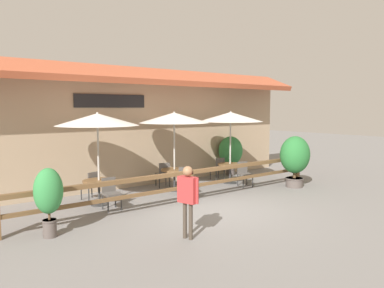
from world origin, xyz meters
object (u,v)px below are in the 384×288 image
at_px(pedestrian, 188,192).
at_px(chair_middle_wallside, 163,173).
at_px(chair_middle_streetside, 186,179).
at_px(potted_plant_tall_tropical, 231,151).
at_px(patio_umbrella_near, 97,120).
at_px(patio_umbrella_far, 231,117).
at_px(chair_near_wallside, 91,184).
at_px(chair_far_wallside, 218,167).
at_px(dining_table_middle, 174,173).
at_px(dining_table_far, 230,168).
at_px(potted_plant_broad_leaf, 49,194).
at_px(chair_near_streetside, 111,192).
at_px(chair_far_streetside, 244,173).
at_px(patio_umbrella_middle, 174,118).
at_px(potted_plant_corner_fern, 295,157).
at_px(dining_table_near, 99,185).

bearing_deg(pedestrian, chair_middle_wallside, 136.90).
height_order(chair_middle_streetside, potted_plant_tall_tropical, potted_plant_tall_tropical).
bearing_deg(patio_umbrella_near, pedestrian, -85.50).
xyz_separation_m(patio_umbrella_far, potted_plant_tall_tropical, (1.14, 1.17, -1.45)).
xyz_separation_m(chair_near_wallside, patio_umbrella_far, (5.08, -0.71, 1.95)).
xyz_separation_m(patio_umbrella_far, chair_far_wallside, (0.06, 0.71, -1.95)).
height_order(dining_table_middle, dining_table_far, same).
distance_m(patio_umbrella_near, potted_plant_tall_tropical, 6.53).
relative_size(chair_far_wallside, potted_plant_tall_tropical, 0.54).
bearing_deg(patio_umbrella_near, chair_middle_streetside, -9.38).
bearing_deg(potted_plant_tall_tropical, patio_umbrella_near, -169.91).
bearing_deg(potted_plant_broad_leaf, potted_plant_tall_tropical, 19.95).
height_order(chair_near_streetside, chair_far_streetside, same).
distance_m(patio_umbrella_middle, pedestrian, 4.94).
bearing_deg(potted_plant_corner_fern, chair_middle_wallside, 142.09).
bearing_deg(chair_far_streetside, chair_middle_streetside, -173.23).
height_order(potted_plant_corner_fern, potted_plant_tall_tropical, potted_plant_corner_fern).
bearing_deg(patio_umbrella_middle, dining_table_near, -175.52).
relative_size(potted_plant_broad_leaf, pedestrian, 0.96).
bearing_deg(patio_umbrella_far, patio_umbrella_near, 179.45).
bearing_deg(chair_near_streetside, chair_far_streetside, 1.07).
distance_m(chair_near_wallside, pedestrian, 4.49).
distance_m(dining_table_middle, chair_far_streetside, 2.54).
bearing_deg(chair_far_wallside, potted_plant_tall_tropical, -151.40).
height_order(dining_table_near, chair_near_wallside, chair_near_wallside).
distance_m(chair_middle_streetside, potted_plant_corner_fern, 3.99).
distance_m(patio_umbrella_middle, potted_plant_broad_leaf, 5.43).
xyz_separation_m(patio_umbrella_near, potted_plant_broad_leaf, (-1.98, -1.88, -1.51)).
bearing_deg(potted_plant_broad_leaf, potted_plant_corner_fern, -0.39).
bearing_deg(dining_table_middle, patio_umbrella_near, -175.52).
xyz_separation_m(dining_table_far, chair_far_wallside, (0.06, 0.71, -0.08)).
distance_m(patio_umbrella_far, potted_plant_corner_fern, 2.68).
bearing_deg(chair_near_wallside, chair_far_streetside, 151.71).
distance_m(chair_near_wallside, chair_far_wallside, 5.13).
bearing_deg(potted_plant_corner_fern, patio_umbrella_middle, 149.38).
xyz_separation_m(chair_near_wallside, dining_table_far, (5.08, -0.71, 0.08)).
relative_size(patio_umbrella_near, chair_far_streetside, 3.06).
relative_size(chair_middle_wallside, chair_far_streetside, 1.00).
bearing_deg(chair_near_wallside, dining_table_middle, 158.21).
relative_size(potted_plant_tall_tropical, pedestrian, 1.03).
relative_size(dining_table_near, potted_plant_corner_fern, 0.51).
xyz_separation_m(dining_table_near, chair_near_wallside, (0.05, 0.66, -0.08)).
xyz_separation_m(patio_umbrella_near, potted_plant_tall_tropical, (6.27, 1.12, -1.45)).
relative_size(dining_table_near, chair_far_streetside, 1.05).
bearing_deg(dining_table_middle, potted_plant_corner_fern, -30.62).
bearing_deg(potted_plant_broad_leaf, chair_near_wallside, 51.38).
bearing_deg(dining_table_near, patio_umbrella_far, -0.55).
relative_size(patio_umbrella_far, potted_plant_corner_fern, 1.48).
relative_size(chair_middle_streetside, chair_far_wallside, 1.00).
bearing_deg(pedestrian, patio_umbrella_middle, 133.07).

